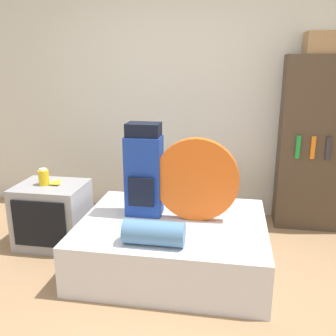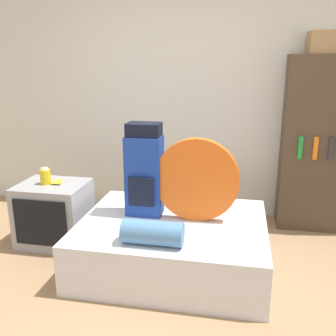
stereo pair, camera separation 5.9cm
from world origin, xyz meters
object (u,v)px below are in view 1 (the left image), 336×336
at_px(sleeping_roll, 154,233).
at_px(tent_bag, 197,180).
at_px(backpack, 144,171).
at_px(cardboard_box, 329,43).
at_px(canister, 44,177).
at_px(bookshelf, 324,145).
at_px(television, 53,215).

bearing_deg(sleeping_roll, tent_bag, 63.23).
distance_m(backpack, cardboard_box, 2.13).
distance_m(sleeping_roll, canister, 1.32).
distance_m(tent_bag, bookshelf, 1.54).
xyz_separation_m(backpack, tent_bag, (0.45, -0.04, -0.04)).
height_order(backpack, cardboard_box, cardboard_box).
distance_m(television, canister, 0.37).
xyz_separation_m(tent_bag, canister, (-1.40, 0.12, -0.09)).
distance_m(tent_bag, television, 1.43).
relative_size(canister, cardboard_box, 0.35).
bearing_deg(television, cardboard_box, 19.65).
distance_m(sleeping_roll, television, 1.28).
xyz_separation_m(television, canister, (-0.05, -0.00, 0.37)).
xyz_separation_m(tent_bag, cardboard_box, (1.13, 1.01, 1.09)).
relative_size(television, canister, 4.00).
bearing_deg(bookshelf, tent_bag, -140.07).
height_order(canister, bookshelf, bookshelf).
relative_size(sleeping_roll, cardboard_box, 1.01).
height_order(backpack, tent_bag, backpack).
relative_size(bookshelf, cardboard_box, 4.00).
xyz_separation_m(tent_bag, sleeping_roll, (-0.25, -0.50, -0.25)).
xyz_separation_m(sleeping_roll, bookshelf, (1.43, 1.49, 0.37)).
xyz_separation_m(television, cardboard_box, (2.48, 0.88, 1.54)).
bearing_deg(tent_bag, backpack, 174.86).
bearing_deg(sleeping_roll, backpack, 109.87).
relative_size(backpack, bookshelf, 0.45).
xyz_separation_m(backpack, television, (-0.90, 0.09, -0.49)).
distance_m(backpack, canister, 0.97).
height_order(sleeping_roll, television, television).
bearing_deg(backpack, tent_bag, -5.14).
bearing_deg(bookshelf, canister, -161.47).
bearing_deg(tent_bag, sleeping_roll, -116.77).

